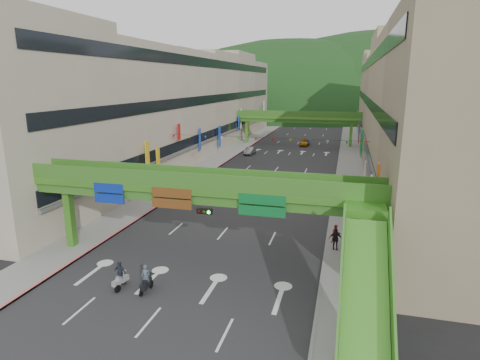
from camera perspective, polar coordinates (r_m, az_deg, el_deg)
The scene contains 23 objects.
ground at distance 26.04m, azimuth -10.74°, elevation -16.89°, with size 320.00×320.00×0.00m, color black.
road_slab at distance 71.96m, azimuth 6.59°, elevation 3.20°, with size 18.00×140.00×0.02m, color #28282B.
sidewalk_left at distance 74.31m, azimuth -1.84°, elevation 3.68°, with size 4.00×140.00×0.15m, color gray.
sidewalk_right at distance 71.24m, azimuth 15.39°, elevation 2.74°, with size 4.00×140.00×0.15m, color gray.
curb_left at distance 73.79m, azimuth -0.42°, elevation 3.62°, with size 0.20×140.00×0.18m, color #CC5959.
curb_right at distance 71.24m, azimuth 13.86°, elevation 2.85°, with size 0.20×140.00×0.18m, color gray.
building_row_left at distance 75.90m, azimuth -7.74°, elevation 10.91°, with size 12.80×95.00×19.00m.
building_row_right at distance 70.66m, azimuth 22.41°, elevation 9.80°, with size 12.80×95.00×19.00m.
overpass_near at distance 28.17m, azimuth -4.79°, elevation -2.69°, with size 28.00×12.27×7.10m.
overpass_far at distance 85.97m, azimuth 8.20°, elevation 8.52°, with size 28.00×2.20×7.10m.
hill_left at distance 182.24m, azimuth 7.07°, elevation 9.61°, with size 168.00×140.00×112.00m, color #1C4419.
hill_right at distance 201.00m, azimuth 19.41°, elevation 9.33°, with size 208.00×176.00×128.00m, color #1C4419.
bunting_string at distance 51.54m, azimuth 3.46°, elevation 5.75°, with size 26.00×0.36×0.47m.
scooter_rider_near at distance 27.11m, azimuth -13.24°, elevation -13.67°, with size 0.64×1.60×1.86m.
scooter_rider_mid at distance 47.60m, azimuth 7.78°, elevation -1.06°, with size 0.83×1.60×2.04m.
scooter_rider_left at distance 27.93m, azimuth -16.69°, elevation -12.82°, with size 0.97×1.59×1.91m.
scooter_rider_far at distance 48.24m, azimuth -4.56°, elevation -0.71°, with size 0.97×1.59×2.16m.
parked_scooter_row at distance 48.89m, azimuth 11.69°, elevation -1.47°, with size 1.60×9.36×1.08m.
car_silver at distance 74.53m, azimuth 1.43°, elevation 4.17°, with size 1.40×4.01×1.32m, color gray.
car_yellow at distance 85.67m, azimuth 9.18°, elevation 5.33°, with size 1.80×4.48×1.53m, color #C47512.
pedestrian_red at distance 34.44m, azimuth 13.47°, elevation -7.70°, with size 0.76×0.59×1.56m, color #A72F2A.
pedestrian_dark at distance 33.16m, azimuth 13.40°, elevation -8.39°, with size 1.02×0.42×1.74m, color black.
pedestrian_blue at distance 41.49m, azimuth 13.82°, elevation -3.76°, with size 0.88×0.56×1.88m, color #3F4763.
Camera 1 is at (10.15, -20.01, 13.21)m, focal length 30.00 mm.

